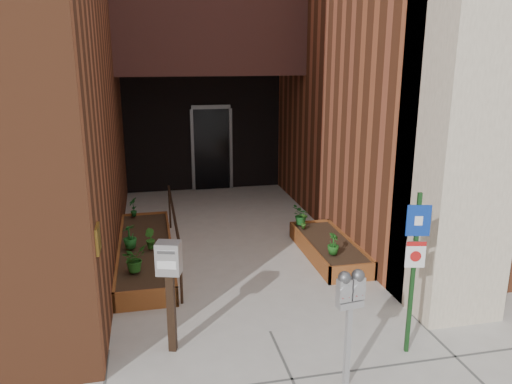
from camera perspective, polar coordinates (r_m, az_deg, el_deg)
ground at (r=6.65m, az=1.62°, el=-15.66°), size 80.00×80.00×0.00m
planter_left at (r=8.86m, az=-12.50°, el=-6.82°), size 0.90×3.60×0.30m
planter_right at (r=8.91m, az=8.31°, el=-6.47°), size 0.80×2.20×0.30m
handrail at (r=8.61m, az=-9.41°, el=-2.96°), size 0.04×3.34×0.90m
parking_meter at (r=5.31m, az=10.72°, el=-11.75°), size 0.30×0.16×1.33m
sign_post at (r=5.97m, az=17.68°, el=-7.14°), size 0.27×0.09×1.97m
payment_dropbox at (r=5.90m, az=-9.86°, el=-9.17°), size 0.32×0.27×1.38m
shrub_left_a at (r=7.71m, az=-13.75°, el=-7.38°), size 0.51×0.51×0.40m
shrub_left_b at (r=8.53m, az=-12.05°, el=-5.25°), size 0.26×0.26×0.34m
shrub_left_c at (r=8.61m, az=-14.23°, el=-4.92°), size 0.33×0.33×0.41m
shrub_left_d at (r=10.26m, az=-13.85°, el=-1.67°), size 0.23×0.23×0.39m
shrub_right_a at (r=8.22m, az=8.83°, el=-5.85°), size 0.28×0.28×0.35m
shrub_right_b at (r=9.33m, az=5.49°, el=-3.28°), size 0.22×0.22×0.30m
shrub_right_c at (r=9.51m, az=5.16°, el=-2.66°), size 0.47×0.47×0.38m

